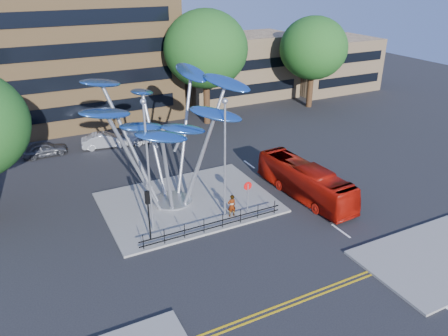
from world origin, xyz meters
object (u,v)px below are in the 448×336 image
street_lamp_left (147,156)px  pedestrian (232,206)px  street_lamp_right (225,149)px  parked_car_right (151,132)px  tree_right (206,49)px  no_entry_sign_island (248,192)px  red_bus (305,181)px  traffic_light_island (148,205)px  leaf_sculpture (166,113)px  parked_car_left (45,149)px  tree_far (313,48)px  parked_car_mid (105,140)px

street_lamp_left → pedestrian: size_ratio=5.39×
street_lamp_right → parked_car_right: (0.20, 16.62, -4.27)m
tree_right → no_entry_sign_island: (-6.00, -19.48, -6.22)m
street_lamp_left → red_bus: street_lamp_left is taller
street_lamp_right → traffic_light_island: bearing=-174.8°
leaf_sculpture → parked_car_left: leaf_sculpture is taller
tree_far → red_bus: size_ratio=1.17×
leaf_sculpture → street_lamp_right: (2.57, -3.68, -1.78)m
traffic_light_island → street_lamp_left: bearing=63.4°
leaf_sculpture → parked_car_right: (2.77, 12.94, -6.04)m
pedestrian → parked_car_left: (-10.09, 17.46, -0.30)m
parked_car_left → parked_car_right: parked_car_right is taller
street_lamp_left → parked_car_right: (5.20, 16.12, -4.53)m
street_lamp_left → no_entry_sign_island: 7.47m
pedestrian → parked_car_mid: size_ratio=0.37×
tree_far → parked_car_left: tree_far is taller
street_lamp_left → parked_car_left: (-4.71, 16.68, -4.69)m
no_entry_sign_island → tree_far: bearing=44.3°
no_entry_sign_island → street_lamp_right: bearing=162.1°
street_lamp_right → traffic_light_island: size_ratio=2.42×
tree_right → pedestrian: size_ratio=7.41×
tree_far → street_lamp_left: bearing=-145.1°
street_lamp_right → parked_car_mid: size_ratio=1.91×
tree_right → red_bus: tree_right is taller
tree_far → parked_car_right: size_ratio=1.90×
tree_far → parked_car_mid: (-25.80, -2.16, -6.39)m
leaf_sculpture → red_bus: (9.29, -3.65, -5.59)m
no_entry_sign_island → parked_car_mid: (-5.80, 17.32, -1.10)m
street_lamp_left → parked_car_right: size_ratio=1.54×
tree_far → street_lamp_right: size_ratio=1.30×
street_lamp_left → traffic_light_island: size_ratio=2.57×
leaf_sculpture → street_lamp_right: bearing=-55.1°
tree_far → tree_right: bearing=-180.0°
tree_right → parked_car_mid: size_ratio=2.78×
parked_car_mid → no_entry_sign_island: bearing=-154.2°
street_lamp_left → street_lamp_right: street_lamp_left is taller
parked_car_right → parked_car_left: bearing=86.3°
parked_car_left → parked_car_right: (9.91, -0.56, 0.16)m
parked_car_left → street_lamp_right: bearing=-152.3°
no_entry_sign_island → pedestrian: size_ratio=1.50×
no_entry_sign_island → parked_car_left: size_ratio=0.62×
street_lamp_left → traffic_light_island: street_lamp_left is taller
tree_right → traffic_light_island: tree_right is taller
tree_right → no_entry_sign_island: size_ratio=4.94×
tree_far → no_entry_sign_island: 28.42m
street_lamp_right → parked_car_mid: street_lamp_right is taller
tree_right → street_lamp_left: bearing=-124.0°
street_lamp_right → parked_car_right: size_ratio=1.46×
street_lamp_left → parked_car_mid: bearing=87.5°
no_entry_sign_island → pedestrian: no_entry_sign_island is taller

